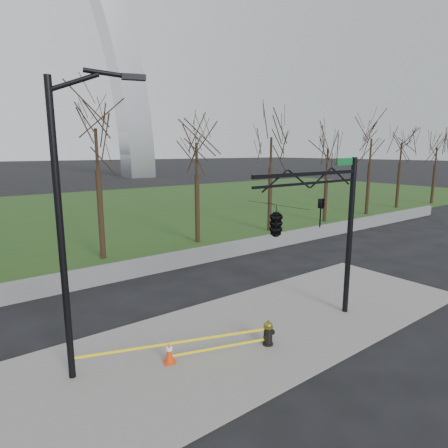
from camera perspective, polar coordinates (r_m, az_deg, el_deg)
ground at (r=13.98m, az=5.38°, el=-15.55°), size 500.00×500.00×0.00m
sidewalk at (r=13.96m, az=5.39°, el=-15.36°), size 18.00×6.00×0.10m
grass_strip at (r=40.54m, az=-24.64°, el=1.17°), size 120.00×40.00×0.06m
guardrail at (r=20.01m, az=-10.36°, el=-6.00°), size 60.00×0.30×0.90m
tree_row at (r=27.37m, az=1.92°, el=6.23°), size 63.37×4.00×7.94m
fire_hydrant at (r=12.71m, az=6.67°, el=-16.01°), size 0.52×0.34×0.83m
traffic_cone at (r=11.82m, az=-8.22°, el=-18.60°), size 0.40×0.40×0.64m
street_light at (r=10.44m, az=-22.32°, el=1.68°), size 2.31×0.95×8.21m
traffic_signal_mast at (r=12.17m, az=10.31°, el=0.93°), size 5.10×2.50×6.00m
caution_tape at (r=11.96m, az=-4.68°, el=-17.57°), size 5.52×1.98×0.43m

